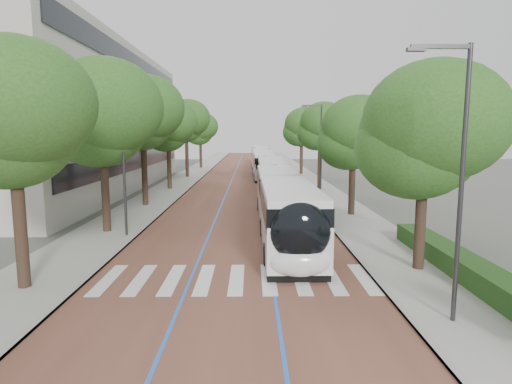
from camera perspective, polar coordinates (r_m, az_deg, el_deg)
ground at (r=16.12m, az=-3.45°, el=-12.76°), size 160.00×160.00×0.00m
road at (r=55.36m, az=-1.43°, el=1.96°), size 11.00×140.00×0.02m
sidewalk_left at (r=55.97m, az=-9.14°, el=1.98°), size 4.00×140.00×0.12m
sidewalk_right at (r=55.76m, az=6.30°, el=2.01°), size 4.00×140.00×0.12m
kerb_left at (r=55.72m, az=-7.20°, el=1.99°), size 0.20×140.00×0.14m
kerb_right at (r=55.56m, az=4.36°, el=2.02°), size 0.20×140.00×0.14m
zebra_crossing at (r=17.04m, az=-2.60°, el=-11.51°), size 10.55×3.60×0.01m
lane_line_left at (r=55.41m, az=-3.09°, el=1.97°), size 0.12×126.00×0.01m
lane_line_right at (r=55.36m, az=0.23°, el=1.98°), size 0.12×126.00×0.01m
office_building at (r=47.61m, az=-26.12°, el=8.65°), size 18.11×40.00×14.00m
hedge at (r=17.96m, az=27.42°, el=-9.72°), size 1.20×14.00×0.80m
streetlight_near at (r=13.43m, az=25.18°, el=3.48°), size 1.82×0.20×8.00m
streetlight_far at (r=37.53m, az=8.38°, el=6.46°), size 1.82×0.20×8.00m
lamp_post_left at (r=24.12m, az=-17.24°, el=3.81°), size 0.14×0.14×8.00m
trees_left at (r=39.47m, az=-12.89°, el=8.86°), size 6.29×60.29×9.47m
trees_right at (r=36.79m, az=10.31°, el=7.96°), size 5.66×47.53×8.59m
lead_bus at (r=24.36m, az=3.56°, el=-1.72°), size 2.65×18.41×3.20m
bus_queued_0 at (r=40.47m, az=2.15°, el=2.09°), size 2.63×12.42×3.20m
bus_queued_1 at (r=53.80m, az=1.02°, el=3.52°), size 2.75×12.44×3.20m
bus_queued_2 at (r=65.54m, az=0.69°, el=4.29°), size 2.97×12.48×3.20m
bus_queued_3 at (r=79.11m, az=0.61°, el=4.90°), size 3.16×12.51×3.20m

